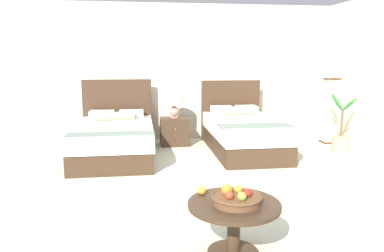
{
  "coord_description": "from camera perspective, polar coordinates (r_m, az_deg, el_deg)",
  "views": [
    {
      "loc": [
        -0.7,
        -4.45,
        1.62
      ],
      "look_at": [
        0.02,
        0.51,
        0.71
      ],
      "focal_mm": 35.15,
      "sensor_mm": 36.0,
      "label": 1
    }
  ],
  "objects": [
    {
      "name": "ground_plane",
      "position": [
        4.8,
        0.67,
        -9.58
      ],
      "size": [
        10.16,
        9.75,
        0.02
      ],
      "primitive_type": "cube",
      "color": "beige"
    },
    {
      "name": "wall_back",
      "position": [
        7.57,
        -2.94,
        8.09
      ],
      "size": [
        10.16,
        0.12,
        2.66
      ],
      "primitive_type": "cube",
      "color": "beige",
      "rests_on": "ground"
    },
    {
      "name": "bed_near_window",
      "position": [
        6.4,
        -11.64,
        -1.83
      ],
      "size": [
        1.3,
        2.22,
        1.22
      ],
      "color": "#3C2A1B",
      "rests_on": "ground"
    },
    {
      "name": "bed_near_corner",
      "position": [
        6.62,
        7.75,
        -1.09
      ],
      "size": [
        1.17,
        2.11,
        1.19
      ],
      "color": "#3C2A1B",
      "rests_on": "ground"
    },
    {
      "name": "nightstand",
      "position": [
        7.05,
        -2.68,
        -0.84
      ],
      "size": [
        0.53,
        0.42,
        0.52
      ],
      "color": "#3C2A1B",
      "rests_on": "ground"
    },
    {
      "name": "table_lamp",
      "position": [
        6.98,
        -2.74,
        3.67
      ],
      "size": [
        0.34,
        0.34,
        0.45
      ],
      "color": "tan",
      "rests_on": "nightstand"
    },
    {
      "name": "coffee_table",
      "position": [
        3.2,
        6.37,
        -13.46
      ],
      "size": [
        0.77,
        0.77,
        0.45
      ],
      "color": "#3C2A1B",
      "rests_on": "ground"
    },
    {
      "name": "fruit_bowl",
      "position": [
        3.12,
        6.74,
        -10.8
      ],
      "size": [
        0.42,
        0.42,
        0.14
      ],
      "color": "brown",
      "rests_on": "coffee_table"
    },
    {
      "name": "loose_apple",
      "position": [
        3.3,
        1.52,
        -9.72
      ],
      "size": [
        0.08,
        0.08,
        0.08
      ],
      "color": "gold",
      "rests_on": "coffee_table"
    },
    {
      "name": "floor_lamp_corner",
      "position": [
        7.65,
        20.19,
        2.17
      ],
      "size": [
        0.26,
        0.26,
        1.24
      ],
      "color": "#47291A",
      "rests_on": "ground"
    },
    {
      "name": "potted_palm",
      "position": [
        7.05,
        21.65,
        -1.46
      ],
      "size": [
        0.55,
        0.62,
        1.04
      ],
      "color": "#999876",
      "rests_on": "ground"
    }
  ]
}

